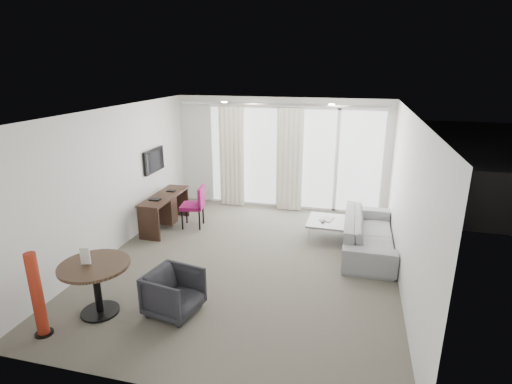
% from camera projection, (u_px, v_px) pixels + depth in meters
% --- Properties ---
extents(floor, '(5.00, 6.00, 0.00)m').
position_uv_depth(floor, '(248.00, 262.00, 6.99)').
color(floor, '#5C584C').
rests_on(floor, ground).
extents(ceiling, '(5.00, 6.00, 0.00)m').
position_uv_depth(ceiling, '(247.00, 112.00, 6.20)').
color(ceiling, white).
rests_on(ceiling, ground).
extents(wall_left, '(0.00, 6.00, 2.60)m').
position_uv_depth(wall_left, '(113.00, 181.00, 7.17)').
color(wall_left, silver).
rests_on(wall_left, ground).
extents(wall_right, '(0.00, 6.00, 2.60)m').
position_uv_depth(wall_right, '(407.00, 203.00, 6.02)').
color(wall_right, silver).
rests_on(wall_right, ground).
extents(wall_front, '(5.00, 0.00, 2.60)m').
position_uv_depth(wall_front, '(165.00, 283.00, 3.82)').
color(wall_front, silver).
rests_on(wall_front, ground).
extents(window_panel, '(4.00, 0.02, 2.38)m').
position_uv_depth(window_panel, '(293.00, 159.00, 9.31)').
color(window_panel, white).
rests_on(window_panel, ground).
extents(window_frame, '(4.10, 0.06, 2.44)m').
position_uv_depth(window_frame, '(293.00, 159.00, 9.30)').
color(window_frame, white).
rests_on(window_frame, ground).
extents(curtain_left, '(0.60, 0.20, 2.38)m').
position_uv_depth(curtain_left, '(232.00, 157.00, 9.50)').
color(curtain_left, silver).
rests_on(curtain_left, ground).
extents(curtain_right, '(0.60, 0.20, 2.38)m').
position_uv_depth(curtain_right, '(290.00, 160.00, 9.17)').
color(curtain_right, silver).
rests_on(curtain_right, ground).
extents(curtain_track, '(4.80, 0.04, 0.04)m').
position_uv_depth(curtain_track, '(280.00, 105.00, 8.85)').
color(curtain_track, '#B2B2B7').
rests_on(curtain_track, ceiling).
extents(downlight_a, '(0.12, 0.12, 0.02)m').
position_uv_depth(downlight_a, '(224.00, 102.00, 7.89)').
color(downlight_a, '#FFE0B2').
rests_on(downlight_a, ceiling).
extents(downlight_b, '(0.12, 0.12, 0.02)m').
position_uv_depth(downlight_b, '(332.00, 105.00, 7.40)').
color(downlight_b, '#FFE0B2').
rests_on(downlight_b, ceiling).
extents(desk, '(0.47, 1.50, 0.71)m').
position_uv_depth(desk, '(165.00, 211.00, 8.39)').
color(desk, black).
rests_on(desk, floor).
extents(tv, '(0.05, 0.80, 0.50)m').
position_uv_depth(tv, '(154.00, 160.00, 8.49)').
color(tv, black).
rests_on(tv, wall_left).
extents(desk_chair, '(0.55, 0.53, 0.89)m').
position_uv_depth(desk_chair, '(192.00, 207.00, 8.39)').
color(desk_chair, '#7F114B').
rests_on(desk_chair, floor).
extents(round_table, '(1.15, 1.15, 0.75)m').
position_uv_depth(round_table, '(97.00, 289.00, 5.45)').
color(round_table, '#382619').
rests_on(round_table, floor).
extents(menu_card, '(0.13, 0.05, 0.23)m').
position_uv_depth(menu_card, '(87.00, 266.00, 5.35)').
color(menu_card, white).
rests_on(menu_card, round_table).
extents(red_lamp, '(0.27, 0.27, 1.14)m').
position_uv_depth(red_lamp, '(37.00, 295.00, 4.95)').
color(red_lamp, maroon).
rests_on(red_lamp, floor).
extents(tub_armchair, '(0.79, 0.78, 0.62)m').
position_uv_depth(tub_armchair, '(174.00, 292.00, 5.48)').
color(tub_armchair, '#232328').
rests_on(tub_armchair, floor).
extents(coffee_table, '(0.85, 0.85, 0.37)m').
position_uv_depth(coffee_table, '(329.00, 229.00, 7.90)').
color(coffee_table, gray).
rests_on(coffee_table, floor).
extents(remote, '(0.07, 0.15, 0.02)m').
position_uv_depth(remote, '(323.00, 222.00, 7.78)').
color(remote, black).
rests_on(remote, coffee_table).
extents(magazine, '(0.29, 0.33, 0.02)m').
position_uv_depth(magazine, '(327.00, 220.00, 7.90)').
color(magazine, gray).
rests_on(magazine, coffee_table).
extents(sofa, '(0.88, 2.25, 0.66)m').
position_uv_depth(sofa, '(369.00, 233.00, 7.37)').
color(sofa, gray).
rests_on(sofa, floor).
extents(terrace_slab, '(5.60, 3.00, 0.12)m').
position_uv_depth(terrace_slab, '(300.00, 191.00, 11.10)').
color(terrace_slab, '#4D4D50').
rests_on(terrace_slab, ground).
extents(rattan_chair_a, '(0.54, 0.54, 0.75)m').
position_uv_depth(rattan_chair_a, '(326.00, 176.00, 10.98)').
color(rattan_chair_a, '#4F3322').
rests_on(rattan_chair_a, terrace_slab).
extents(rattan_chair_b, '(0.62, 0.62, 0.79)m').
position_uv_depth(rattan_chair_b, '(350.00, 177.00, 10.78)').
color(rattan_chair_b, '#4F3322').
rests_on(rattan_chair_b, terrace_slab).
extents(rattan_table, '(0.54, 0.54, 0.48)m').
position_uv_depth(rattan_table, '(342.00, 187.00, 10.42)').
color(rattan_table, '#4F3322').
rests_on(rattan_table, terrace_slab).
extents(balustrade, '(5.50, 0.06, 1.05)m').
position_uv_depth(balustrade, '(308.00, 160.00, 12.27)').
color(balustrade, '#B2B2B7').
rests_on(balustrade, terrace_slab).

